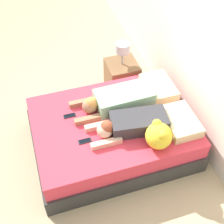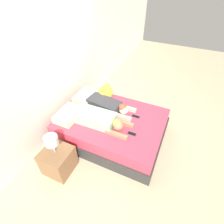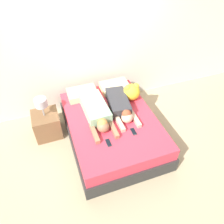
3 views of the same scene
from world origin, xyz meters
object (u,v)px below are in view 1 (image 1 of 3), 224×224
object	(u,v)px
person_left	(117,100)
cell_phone_left	(69,116)
plush_toy	(159,135)
bed	(112,133)
person_right	(130,124)
pillow_head_right	(180,121)
pillow_head_left	(158,87)
cell_phone_right	(85,141)
nightstand	(122,74)

from	to	relation	value
person_left	cell_phone_left	world-z (taller)	person_left
person_left	cell_phone_left	bearing A→B (deg)	-90.40
person_left	plush_toy	size ratio (longest dim) A/B	3.30
cell_phone_left	plush_toy	bearing A→B (deg)	49.30
cell_phone_left	plush_toy	distance (m)	1.19
bed	person_right	xyz separation A→B (m)	(0.21, 0.16, 0.36)
plush_toy	pillow_head_right	bearing A→B (deg)	117.43
pillow_head_left	cell_phone_left	world-z (taller)	pillow_head_left
person_left	cell_phone_right	bearing A→B (deg)	-50.20
bed	person_right	world-z (taller)	person_right
pillow_head_left	person_right	world-z (taller)	person_right
pillow_head_right	cell_phone_left	bearing A→B (deg)	-114.01
cell_phone_left	person_right	bearing A→B (deg)	55.61
pillow_head_left	pillow_head_right	size ratio (longest dim) A/B	1.00
bed	cell_phone_left	size ratio (longest dim) A/B	12.90
cell_phone_right	nightstand	distance (m)	1.64
bed	cell_phone_right	world-z (taller)	cell_phone_right
cell_phone_left	pillow_head_left	bearing A→B (deg)	94.28
cell_phone_left	pillow_head_right	bearing A→B (deg)	65.99
pillow_head_left	cell_phone_left	size ratio (longest dim) A/B	3.47
person_left	pillow_head_right	bearing A→B (deg)	48.64
cell_phone_right	cell_phone_left	bearing A→B (deg)	-169.52
person_right	pillow_head_right	bearing A→B (deg)	79.16
pillow_head_left	cell_phone_left	xyz separation A→B (m)	(0.10, -1.27, -0.06)
pillow_head_right	person_right	distance (m)	0.63
nightstand	bed	bearing A→B (deg)	-25.11
plush_toy	nightstand	size ratio (longest dim) A/B	0.39
person_left	pillow_head_left	bearing A→B (deg)	98.87
plush_toy	nightstand	bearing A→B (deg)	175.71
bed	nightstand	world-z (taller)	nightstand
cell_phone_right	nightstand	size ratio (longest dim) A/B	0.19
plush_toy	person_right	bearing A→B (deg)	-143.53
nightstand	cell_phone_left	bearing A→B (deg)	-49.53
person_right	pillow_head_left	bearing A→B (deg)	131.43
pillow_head_left	person_left	size ratio (longest dim) A/B	0.51
cell_phone_left	nightstand	bearing A→B (deg)	130.47
person_left	plush_toy	bearing A→B (deg)	18.62
nightstand	pillow_head_left	bearing A→B (deg)	18.73
person_left	cell_phone_left	distance (m)	0.64
person_right	plush_toy	size ratio (longest dim) A/B	3.06
cell_phone_right	bed	bearing A→B (deg)	118.70
person_right	cell_phone_left	distance (m)	0.80
bed	plush_toy	bearing A→B (deg)	36.58
pillow_head_right	cell_phone_left	world-z (taller)	pillow_head_right
pillow_head_left	nightstand	distance (m)	0.87
person_right	plush_toy	distance (m)	0.40
cell_phone_right	person_left	bearing A→B (deg)	129.80
cell_phone_right	pillow_head_left	bearing A→B (deg)	115.11
person_left	cell_phone_right	distance (m)	0.72
bed	nightstand	xyz separation A→B (m)	(-1.10, 0.52, 0.02)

